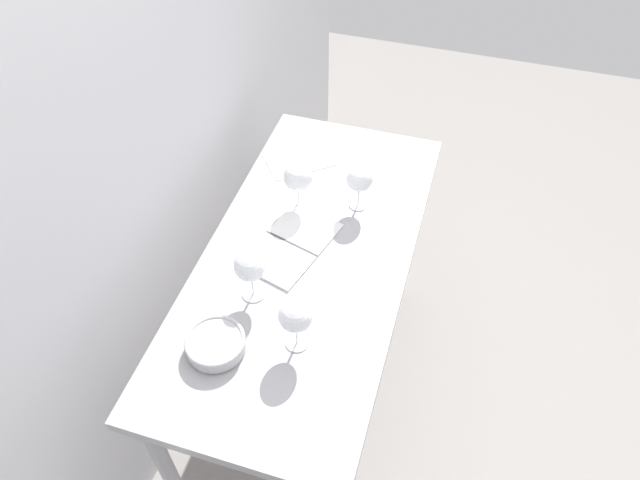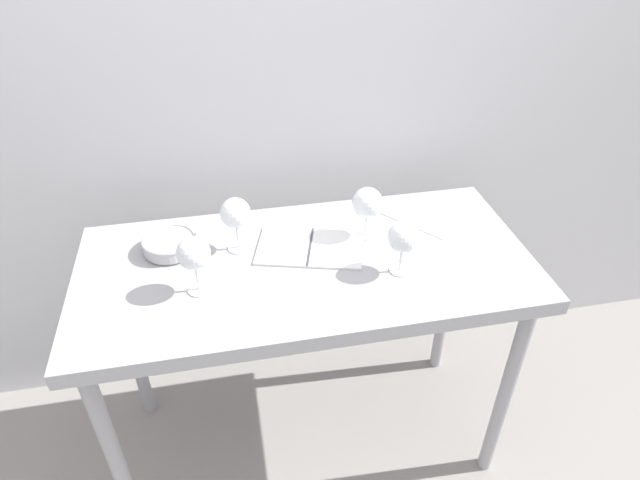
{
  "view_description": "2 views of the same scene",
  "coord_description": "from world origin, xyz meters",
  "views": [
    {
      "loc": [
        -1.18,
        -0.4,
        2.34
      ],
      "look_at": [
        0.02,
        -0.04,
        0.96
      ],
      "focal_mm": 32.99,
      "sensor_mm": 36.0,
      "label": 1
    },
    {
      "loc": [
        -0.22,
        -1.31,
        1.93
      ],
      "look_at": [
        0.04,
        -0.03,
        1.0
      ],
      "focal_mm": 30.5,
      "sensor_mm": 36.0,
      "label": 2
    }
  ],
  "objects": [
    {
      "name": "back_wall",
      "position": [
        0.0,
        0.49,
        1.3
      ],
      "size": [
        3.8,
        0.04,
        2.6
      ],
      "primitive_type": "cube",
      "color": "silver",
      "rests_on": "ground_plane"
    },
    {
      "name": "tasting_bowl",
      "position": [
        -0.41,
        0.13,
        0.93
      ],
      "size": [
        0.17,
        0.17,
        0.05
      ],
      "color": "#DBCC66",
      "rests_on": "steel_counter"
    },
    {
      "name": "tasting_sheet_upper",
      "position": [
        0.45,
        0.16,
        0.9
      ],
      "size": [
        0.29,
        0.3,
        0.0
      ],
      "primitive_type": "cube",
      "rotation": [
        0.0,
        0.0,
        0.68
      ],
      "color": "white",
      "rests_on": "steel_counter"
    },
    {
      "name": "steel_counter",
      "position": [
        0.0,
        -0.01,
        0.79
      ],
      "size": [
        1.4,
        0.65,
        0.9
      ],
      "color": "#9E9EA3",
      "rests_on": "ground_plane"
    },
    {
      "name": "wine_glass_far_left",
      "position": [
        -0.2,
        0.1,
        1.03
      ],
      "size": [
        0.09,
        0.09,
        0.18
      ],
      "color": "white",
      "rests_on": "steel_counter"
    },
    {
      "name": "wine_glass_near_right",
      "position": [
        0.27,
        -0.11,
        1.02
      ],
      "size": [
        0.09,
        0.09,
        0.17
      ],
      "color": "white",
      "rests_on": "steel_counter"
    },
    {
      "name": "open_notebook",
      "position": [
        0.02,
        0.06,
        0.9
      ],
      "size": [
        0.37,
        0.28,
        0.01
      ],
      "rotation": [
        0.0,
        0.0,
        -0.27
      ],
      "color": "silver",
      "rests_on": "steel_counter"
    },
    {
      "name": "wine_glass_near_left",
      "position": [
        -0.33,
        -0.08,
        1.03
      ],
      "size": [
        0.1,
        0.1,
        0.18
      ],
      "color": "white",
      "rests_on": "steel_counter"
    },
    {
      "name": "ground_plane",
      "position": [
        0.0,
        0.0,
        0.0
      ],
      "size": [
        6.0,
        6.0,
        0.0
      ],
      "primitive_type": "plane",
      "color": "gray"
    },
    {
      "name": "wine_glass_far_right",
      "position": [
        0.22,
        0.09,
        1.02
      ],
      "size": [
        0.1,
        0.1,
        0.18
      ],
      "color": "white",
      "rests_on": "steel_counter"
    }
  ]
}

